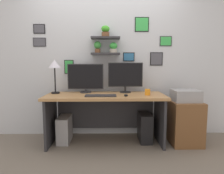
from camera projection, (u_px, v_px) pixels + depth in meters
ground_plane at (106, 143)px, 3.13m from camera, size 8.00×8.00×0.00m
back_wall_assembly at (106, 55)px, 3.41m from camera, size 4.40×0.24×2.70m
desk at (105, 107)px, 3.13m from camera, size 1.77×0.68×0.75m
monitor_left at (86, 78)px, 3.23m from camera, size 0.57×0.18×0.46m
monitor_right at (125, 76)px, 3.24m from camera, size 0.55×0.18×0.48m
keyboard at (101, 96)px, 2.88m from camera, size 0.44×0.14×0.02m
computer_mouse at (126, 95)px, 2.89m from camera, size 0.06×0.09×0.03m
desk_lamp at (55, 66)px, 3.12m from camera, size 0.19×0.19×0.52m
coffee_mug at (148, 92)px, 3.00m from camera, size 0.08×0.08×0.09m
drawer_cabinet at (185, 122)px, 3.09m from camera, size 0.44×0.50×0.65m
printer at (186, 96)px, 3.05m from camera, size 0.38×0.34×0.17m
computer_tower_left at (65, 129)px, 3.17m from camera, size 0.18×0.40×0.40m
computer_tower_right at (145, 127)px, 3.20m from camera, size 0.18×0.40×0.44m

